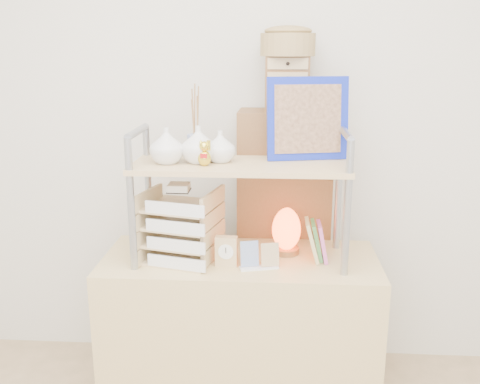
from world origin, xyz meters
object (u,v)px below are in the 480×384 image
object	(u,v)px
salt_lamp	(286,230)
cabinet	(283,245)
letter_tray	(180,230)
desk	(240,334)

from	to	relation	value
salt_lamp	cabinet	bearing A→B (deg)	91.06
letter_tray	salt_lamp	world-z (taller)	letter_tray
cabinet	desk	bearing A→B (deg)	-116.39
letter_tray	salt_lamp	distance (m)	0.47
desk	cabinet	world-z (taller)	cabinet
desk	cabinet	distance (m)	0.51
cabinet	salt_lamp	size ratio (longest dim) A/B	6.43
cabinet	salt_lamp	xyz separation A→B (m)	(0.01, -0.30, 0.18)
cabinet	salt_lamp	world-z (taller)	cabinet
cabinet	salt_lamp	distance (m)	0.35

